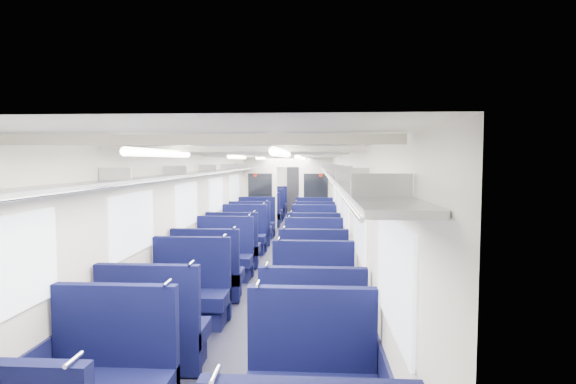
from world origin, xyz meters
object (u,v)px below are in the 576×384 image
Objects in this scene: seat_20 at (264,216)px; seat_24 at (271,209)px; seat_21 at (314,216)px; seat_13 at (314,250)px; seat_18 at (256,225)px; seat_12 at (233,249)px; seat_14 at (244,238)px; seat_7 at (313,304)px; seat_5 at (312,340)px; seat_11 at (314,262)px; seat_17 at (314,232)px; seat_2 at (109,384)px; seat_8 at (208,277)px; seat_27 at (314,206)px; seat_10 at (224,259)px; bulkhead at (288,191)px; seat_16 at (250,231)px; seat_19 at (314,226)px; seat_4 at (154,335)px; seat_22 at (268,212)px; seat_6 at (190,297)px; seat_15 at (314,239)px; seat_23 at (314,212)px; seat_25 at (314,209)px.

seat_20 and seat_24 have the same top height.
seat_21 is at bearing 0.01° from seat_20.
seat_13 is 1.00× the size of seat_18.
seat_14 is (0.00, 1.37, 0.00)m from seat_12.
seat_5 is at bearing -90.00° from seat_7.
seat_21 is at bearing 90.00° from seat_11.
seat_17 is (0.00, 3.50, 0.00)m from seat_11.
seat_24 is (0.00, 2.25, 0.00)m from seat_20.
seat_2 is 3.37m from seat_8.
seat_2 and seat_27 have the same top height.
seat_10 is at bearing 123.80° from seat_7.
seat_14 is at bearing -90.00° from seat_20.
seat_10 is 1.00× the size of seat_24.
bulkhead is 2.36× the size of seat_16.
seat_2 is 9.23m from seat_19.
seat_4 is at bearing -90.00° from seat_18.
seat_14 is at bearing -90.00° from seat_22.
seat_16 is (0.00, 2.43, 0.00)m from seat_12.
seat_6 is 5.90m from seat_17.
seat_5 and seat_27 have the same top height.
seat_12 is (-0.83, -4.92, -0.87)m from bulkhead.
seat_11 is at bearing -90.00° from seat_15.
seat_2 is at bearing -90.00° from seat_4.
seat_19 is (1.66, 9.08, 0.00)m from seat_2.
seat_2 is 14.74m from seat_27.
seat_19 is at bearing 64.70° from seat_12.
seat_7 is (1.66, 2.16, 0.00)m from seat_2.
seat_8 is (-0.83, -7.13, -0.87)m from bulkhead.
seat_7 is at bearing 90.00° from seat_5.
seat_7 is 9.01m from seat_21.
bulkhead is 2.36× the size of seat_13.
seat_11 and seat_12 have the same top height.
seat_23 and seat_25 have the same top height.
seat_23 is at bearing 90.00° from seat_11.
seat_11 and seat_27 have the same top height.
bulkhead is 3.16m from seat_24.
seat_4 is 1.00× the size of seat_7.
seat_14 is at bearing 90.00° from seat_8.
seat_22 is at bearing 99.21° from seat_7.
seat_19 is 3.23m from seat_23.
seat_13 is at bearing -65.22° from seat_18.
seat_12 is at bearing 115.96° from seat_7.
seat_5 is at bearing -90.00° from seat_21.
seat_27 is at bearing 83.06° from seat_4.
seat_11 is (1.66, 4.51, 0.00)m from seat_2.
seat_19 and seat_24 have the same top height.
seat_10 and seat_25 have the same top height.
seat_20 is at bearing 90.00° from seat_14.
bulkhead is 1.38m from seat_21.
seat_20 is at bearing 90.00° from seat_12.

